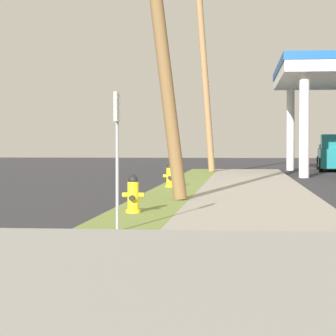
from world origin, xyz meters
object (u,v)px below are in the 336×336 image
fire_hydrant_third (170,177)px  utility_pole_background (204,62)px  fire_hydrant_second (133,196)px  street_sign_post (117,132)px

fire_hydrant_third → utility_pole_background: bearing=88.4°
fire_hydrant_second → fire_hydrant_third: 8.82m
utility_pole_background → fire_hydrant_second: bearing=-90.6°
fire_hydrant_third → street_sign_post: 12.01m
fire_hydrant_second → fire_hydrant_third: same height
fire_hydrant_second → street_sign_post: size_ratio=0.35×
fire_hydrant_second → utility_pole_background: bearing=89.4°
fire_hydrant_third → utility_pole_background: utility_pole_background is taller
fire_hydrant_second → fire_hydrant_third: bearing=90.8°
fire_hydrant_third → street_sign_post: street_sign_post is taller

